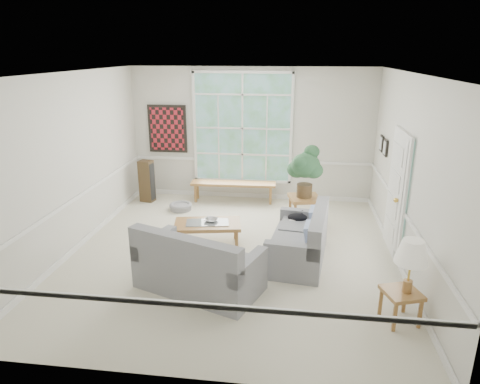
{
  "coord_description": "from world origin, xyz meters",
  "views": [
    {
      "loc": [
        0.98,
        -6.59,
        3.32
      ],
      "look_at": [
        0.1,
        0.2,
        1.05
      ],
      "focal_mm": 32.0,
      "sensor_mm": 36.0,
      "label": 1
    }
  ],
  "objects_px": {
    "loveseat_right": "(298,235)",
    "end_table": "(304,211)",
    "coffee_table": "(208,234)",
    "side_table": "(400,306)",
    "loveseat_front": "(199,258)"
  },
  "relations": [
    {
      "from": "loveseat_right",
      "to": "end_table",
      "type": "bearing_deg",
      "value": 93.19
    },
    {
      "from": "coffee_table",
      "to": "loveseat_right",
      "type": "bearing_deg",
      "value": -22.74
    },
    {
      "from": "end_table",
      "to": "side_table",
      "type": "xyz_separation_m",
      "value": [
        1.18,
        -3.13,
        -0.07
      ]
    },
    {
      "from": "loveseat_right",
      "to": "end_table",
      "type": "relative_size",
      "value": 2.79
    },
    {
      "from": "coffee_table",
      "to": "end_table",
      "type": "relative_size",
      "value": 1.99
    },
    {
      "from": "end_table",
      "to": "side_table",
      "type": "height_order",
      "value": "end_table"
    },
    {
      "from": "loveseat_front",
      "to": "coffee_table",
      "type": "bearing_deg",
      "value": 117.72
    },
    {
      "from": "loveseat_right",
      "to": "end_table",
      "type": "distance_m",
      "value": 1.57
    },
    {
      "from": "loveseat_front",
      "to": "loveseat_right",
      "type": "bearing_deg",
      "value": 58.42
    },
    {
      "from": "loveseat_right",
      "to": "side_table",
      "type": "relative_size",
      "value": 3.69
    },
    {
      "from": "coffee_table",
      "to": "loveseat_front",
      "type": "bearing_deg",
      "value": -93.58
    },
    {
      "from": "side_table",
      "to": "coffee_table",
      "type": "bearing_deg",
      "value": 146.44
    },
    {
      "from": "loveseat_front",
      "to": "end_table",
      "type": "xyz_separation_m",
      "value": [
        1.54,
        2.65,
        -0.19
      ]
    },
    {
      "from": "coffee_table",
      "to": "side_table",
      "type": "bearing_deg",
      "value": -43.87
    },
    {
      "from": "loveseat_front",
      "to": "side_table",
      "type": "relative_size",
      "value": 4.0
    }
  ]
}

